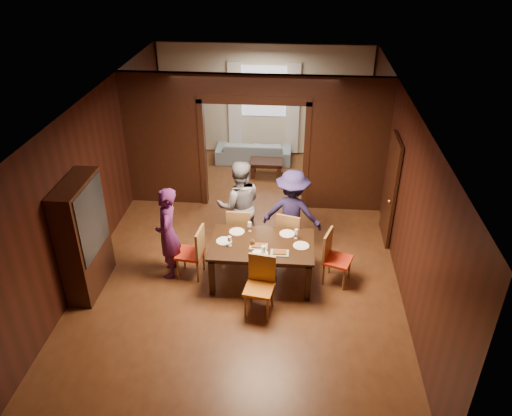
# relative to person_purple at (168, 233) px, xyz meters

# --- Properties ---
(floor) EXTENTS (9.00, 9.00, 0.00)m
(floor) POSITION_rel_person_purple_xyz_m (1.26, 1.03, -0.84)
(floor) COLOR #522B17
(floor) RESTS_ON ground
(ceiling) EXTENTS (5.50, 9.00, 0.02)m
(ceiling) POSITION_rel_person_purple_xyz_m (1.26, 1.03, 2.06)
(ceiling) COLOR silver
(ceiling) RESTS_ON room_walls
(room_walls) EXTENTS (5.52, 9.01, 2.90)m
(room_walls) POSITION_rel_person_purple_xyz_m (1.26, 2.91, 0.66)
(room_walls) COLOR black
(room_walls) RESTS_ON floor
(person_purple) EXTENTS (0.50, 0.67, 1.68)m
(person_purple) POSITION_rel_person_purple_xyz_m (0.00, 0.00, 0.00)
(person_purple) COLOR #4F1B4F
(person_purple) RESTS_ON floor
(person_grey) EXTENTS (0.99, 0.85, 1.78)m
(person_grey) POSITION_rel_person_purple_xyz_m (1.12, 0.97, 0.05)
(person_grey) COLOR slate
(person_grey) RESTS_ON floor
(person_navy) EXTENTS (1.18, 0.79, 1.69)m
(person_navy) POSITION_rel_person_purple_xyz_m (2.11, 0.86, 0.00)
(person_navy) COLOR #211B44
(person_navy) RESTS_ON floor
(sofa) EXTENTS (1.95, 0.79, 0.56)m
(sofa) POSITION_rel_person_purple_xyz_m (1.04, 4.88, -0.56)
(sofa) COLOR #7D93A4
(sofa) RESTS_ON floor
(serving_bowl) EXTENTS (0.31, 0.31, 0.08)m
(serving_bowl) POSITION_rel_person_purple_xyz_m (1.73, 0.09, -0.04)
(serving_bowl) COLOR black
(serving_bowl) RESTS_ON dining_table
(dining_table) EXTENTS (1.76, 1.09, 0.76)m
(dining_table) POSITION_rel_person_purple_xyz_m (1.63, -0.05, -0.46)
(dining_table) COLOR black
(dining_table) RESTS_ON floor
(coffee_table) EXTENTS (0.80, 0.50, 0.40)m
(coffee_table) POSITION_rel_person_purple_xyz_m (1.43, 4.06, -0.64)
(coffee_table) COLOR black
(coffee_table) RESTS_ON floor
(chair_left) EXTENTS (0.49, 0.49, 0.97)m
(chair_left) POSITION_rel_person_purple_xyz_m (0.37, -0.03, -0.36)
(chair_left) COLOR red
(chair_left) RESTS_ON floor
(chair_right) EXTENTS (0.56, 0.56, 0.97)m
(chair_right) POSITION_rel_person_purple_xyz_m (2.92, 0.00, -0.36)
(chair_right) COLOR red
(chair_right) RESTS_ON floor
(chair_far_l) EXTENTS (0.44, 0.44, 0.97)m
(chair_far_l) POSITION_rel_person_purple_xyz_m (1.15, 0.79, -0.36)
(chair_far_l) COLOR #D26113
(chair_far_l) RESTS_ON floor
(chair_far_r) EXTENTS (0.54, 0.54, 0.97)m
(chair_far_r) POSITION_rel_person_purple_xyz_m (2.10, 0.73, -0.36)
(chair_far_r) COLOR red
(chair_far_r) RESTS_ON floor
(chair_near) EXTENTS (0.50, 0.50, 0.97)m
(chair_near) POSITION_rel_person_purple_xyz_m (1.65, -0.88, -0.36)
(chair_near) COLOR orange
(chair_near) RESTS_ON floor
(hutch) EXTENTS (0.40, 1.20, 2.00)m
(hutch) POSITION_rel_person_purple_xyz_m (-1.27, -0.47, 0.16)
(hutch) COLOR black
(hutch) RESTS_ON floor
(door_right) EXTENTS (0.06, 0.90, 2.10)m
(door_right) POSITION_rel_person_purple_xyz_m (3.96, 1.53, 0.21)
(door_right) COLOR black
(door_right) RESTS_ON floor
(window_far) EXTENTS (1.20, 0.03, 1.30)m
(window_far) POSITION_rel_person_purple_xyz_m (1.26, 5.47, 0.86)
(window_far) COLOR silver
(window_far) RESTS_ON back_wall
(curtain_left) EXTENTS (0.35, 0.06, 2.40)m
(curtain_left) POSITION_rel_person_purple_xyz_m (0.51, 5.43, 0.41)
(curtain_left) COLOR white
(curtain_left) RESTS_ON back_wall
(curtain_right) EXTENTS (0.35, 0.06, 2.40)m
(curtain_right) POSITION_rel_person_purple_xyz_m (2.01, 5.43, 0.41)
(curtain_right) COLOR white
(curtain_right) RESTS_ON back_wall
(plate_left) EXTENTS (0.27, 0.27, 0.01)m
(plate_left) POSITION_rel_person_purple_xyz_m (0.98, -0.05, -0.08)
(plate_left) COLOR silver
(plate_left) RESTS_ON dining_table
(plate_far_l) EXTENTS (0.27, 0.27, 0.01)m
(plate_far_l) POSITION_rel_person_purple_xyz_m (1.16, 0.26, -0.08)
(plate_far_l) COLOR silver
(plate_far_l) RESTS_ON dining_table
(plate_far_r) EXTENTS (0.27, 0.27, 0.01)m
(plate_far_r) POSITION_rel_person_purple_xyz_m (2.04, 0.27, -0.08)
(plate_far_r) COLOR white
(plate_far_r) RESTS_ON dining_table
(plate_right) EXTENTS (0.27, 0.27, 0.01)m
(plate_right) POSITION_rel_person_purple_xyz_m (2.29, -0.08, -0.08)
(plate_right) COLOR silver
(plate_right) RESTS_ON dining_table
(plate_near) EXTENTS (0.27, 0.27, 0.01)m
(plate_near) POSITION_rel_person_purple_xyz_m (1.62, -0.37, -0.08)
(plate_near) COLOR white
(plate_near) RESTS_ON dining_table
(platter_a) EXTENTS (0.30, 0.20, 0.04)m
(platter_a) POSITION_rel_person_purple_xyz_m (1.58, -0.16, -0.06)
(platter_a) COLOR gray
(platter_a) RESTS_ON dining_table
(platter_b) EXTENTS (0.30, 0.20, 0.04)m
(platter_b) POSITION_rel_person_purple_xyz_m (1.94, -0.32, -0.06)
(platter_b) COLOR gray
(platter_b) RESTS_ON dining_table
(wineglass_left) EXTENTS (0.08, 0.08, 0.18)m
(wineglass_left) POSITION_rel_person_purple_xyz_m (1.09, -0.17, 0.01)
(wineglass_left) COLOR silver
(wineglass_left) RESTS_ON dining_table
(wineglass_far) EXTENTS (0.08, 0.08, 0.18)m
(wineglass_far) POSITION_rel_person_purple_xyz_m (1.38, 0.31, 0.01)
(wineglass_far) COLOR white
(wineglass_far) RESTS_ON dining_table
(wineglass_right) EXTENTS (0.08, 0.08, 0.18)m
(wineglass_right) POSITION_rel_person_purple_xyz_m (2.20, 0.15, 0.01)
(wineglass_right) COLOR silver
(wineglass_right) RESTS_ON dining_table
(tumbler) EXTENTS (0.07, 0.07, 0.14)m
(tumbler) POSITION_rel_person_purple_xyz_m (1.67, -0.34, -0.01)
(tumbler) COLOR white
(tumbler) RESTS_ON dining_table
(condiment_jar) EXTENTS (0.08, 0.08, 0.11)m
(condiment_jar) POSITION_rel_person_purple_xyz_m (1.47, -0.12, -0.03)
(condiment_jar) COLOR #533013
(condiment_jar) RESTS_ON dining_table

